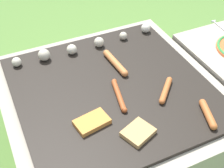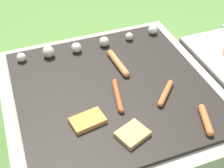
{
  "view_description": "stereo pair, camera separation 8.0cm",
  "coord_description": "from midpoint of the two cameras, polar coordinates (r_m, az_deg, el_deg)",
  "views": [
    {
      "loc": [
        -0.42,
        -0.9,
        1.3
      ],
      "look_at": [
        0.0,
        0.0,
        0.42
      ],
      "focal_mm": 50.0,
      "sensor_mm": 36.0,
      "label": 1
    },
    {
      "loc": [
        -0.34,
        -0.93,
        1.3
      ],
      "look_at": [
        0.0,
        0.0,
        0.42
      ],
      "focal_mm": 50.0,
      "sensor_mm": 36.0,
      "label": 2
    }
  ],
  "objects": [
    {
      "name": "sausage_back_center",
      "position": [
        1.44,
        -1.0,
        3.87
      ],
      "size": [
        0.04,
        0.21,
        0.03
      ],
      "color": "#C6753D",
      "rests_on": "grill"
    },
    {
      "name": "ground_plane",
      "position": [
        1.63,
        -1.44,
        -11.07
      ],
      "size": [
        14.0,
        14.0,
        0.0
      ],
      "primitive_type": "plane",
      "color": "#567F38"
    },
    {
      "name": "sausage_front_center",
      "position": [
        1.28,
        -0.47,
        -2.07
      ],
      "size": [
        0.06,
        0.19,
        0.02
      ],
      "color": "#A34C23",
      "rests_on": "grill"
    },
    {
      "name": "fork_utensil",
      "position": [
        1.79,
        18.49,
        9.42
      ],
      "size": [
        0.03,
        0.22,
        0.01
      ],
      "color": "silver",
      "rests_on": "side_ledge"
    },
    {
      "name": "grill",
      "position": [
        1.48,
        -1.57,
        -6.44
      ],
      "size": [
        0.92,
        0.92,
        0.4
      ],
      "color": "#A89E8C",
      "rests_on": "ground_plane"
    },
    {
      "name": "bread_slice_left",
      "position": [
        1.19,
        -5.64,
        -6.98
      ],
      "size": [
        0.14,
        0.1,
        0.02
      ],
      "color": "#D18438",
      "rests_on": "grill"
    },
    {
      "name": "sausage_front_right",
      "position": [
        1.25,
        15.37,
        -5.37
      ],
      "size": [
        0.07,
        0.15,
        0.03
      ],
      "color": "#B7602D",
      "rests_on": "grill"
    },
    {
      "name": "sausage_mid_left",
      "position": [
        1.32,
        8.1,
        -1.16
      ],
      "size": [
        0.13,
        0.13,
        0.03
      ],
      "color": "#B7602D",
      "rests_on": "grill"
    },
    {
      "name": "bread_slice_center",
      "position": [
        1.15,
        2.8,
        -8.9
      ],
      "size": [
        0.13,
        0.12,
        0.02
      ],
      "color": "tan",
      "rests_on": "grill"
    },
    {
      "name": "mushroom_row",
      "position": [
        1.55,
        -6.92,
        6.96
      ],
      "size": [
        0.73,
        0.07,
        0.06
      ],
      "color": "beige",
      "rests_on": "grill"
    }
  ]
}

